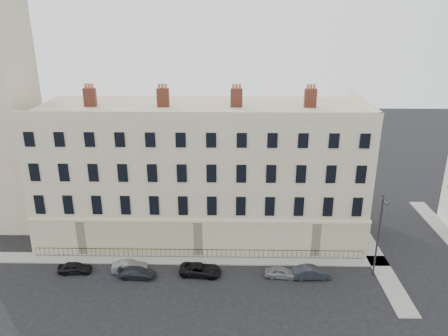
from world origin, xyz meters
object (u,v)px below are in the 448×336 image
Objects in this scene: car_d at (201,270)px; car_f at (312,272)px; car_c at (137,273)px; car_a at (75,268)px; car_e at (281,272)px; streetlamp at (379,232)px; car_b at (130,267)px.

car_d is 1.12× the size of car_f.
car_c is at bearing 100.93° from car_d.
car_a is 6.50m from car_c.
streetlamp is at bearing -81.89° from car_e.
car_c is 0.43× the size of streetlamp.
car_f is (17.26, 0.24, 0.07)m from car_c.
car_a is 0.38× the size of streetlamp.
car_f is (23.72, -0.47, 0.05)m from car_a.
car_a is at bearing 95.02° from car_d.
car_b is 24.87m from streetlamp.
car_f is 7.57m from streetlamp.
car_a is 1.04× the size of car_e.
car_a reaches higher than car_e.
car_d is 17.80m from streetlamp.
car_f reaches higher than car_b.
car_c is at bearing 96.77° from car_e.
car_f is (18.25, -0.74, 0.04)m from car_b.
car_a is 20.71m from car_e.
car_a is at bearing 86.04° from car_c.
car_a is 12.69m from car_d.
car_f is at bearing -97.95° from car_b.
car_b reaches higher than car_a.
car_b is 0.84× the size of car_d.
car_e is at bearing 172.32° from streetlamp.
car_d is at bearing 85.04° from car_f.
car_b is at bearing -90.41° from car_a.
car_e is at bearing -86.41° from car_c.
car_f reaches higher than car_d.
car_e is at bearing -98.11° from car_b.
car_d is at bearing 93.61° from car_e.
car_a reaches higher than car_c.
streetlamp reaches higher than car_a.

